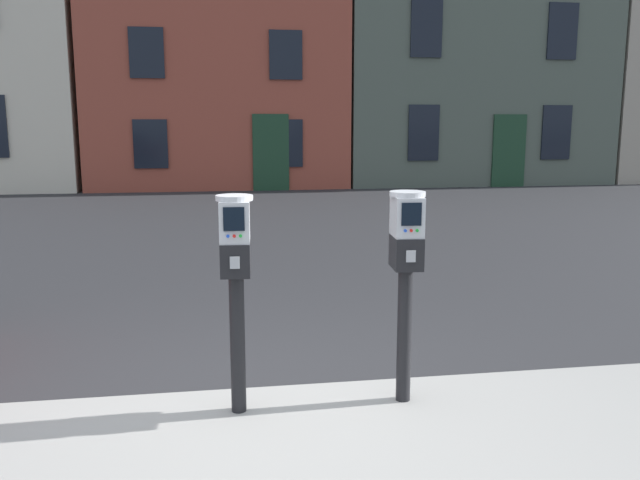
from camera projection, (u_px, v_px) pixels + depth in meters
ground_plane at (263, 420)px, 4.19m from camera, size 160.00×160.00×0.00m
parking_meter_near_kerb at (236, 265)px, 3.85m from camera, size 0.23×0.26×1.32m
parking_meter_twin_adjacent at (406, 259)px, 4.01m from camera, size 0.23×0.26×1.32m
townhouse_brick_corner at (216, 26)px, 19.86m from camera, size 7.32×5.36×9.46m
townhouse_green_painted at (456, 2)px, 21.53m from camera, size 8.13×6.67×11.48m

